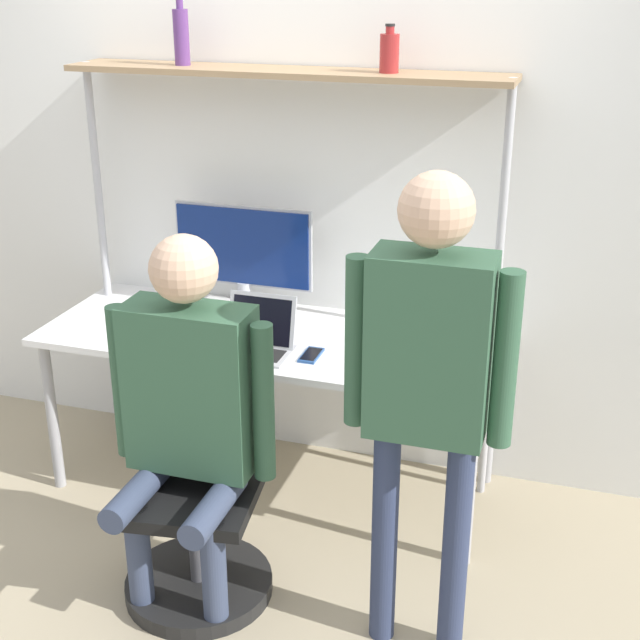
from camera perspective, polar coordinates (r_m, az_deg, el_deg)
The scene contains 12 objects.
ground_plane at distance 3.89m, azimuth -5.04°, elevation -13.31°, with size 12.00×12.00×0.00m, color tan.
wall_back at distance 4.02m, azimuth -1.29°, elevation 9.19°, with size 8.00×0.06×2.70m.
desk at distance 3.87m, azimuth -3.15°, elevation -1.82°, with size 1.98×0.75×0.75m.
shelf_unit at distance 3.81m, azimuth -2.24°, elevation 12.07°, with size 1.88×0.29×1.83m.
monitor at distance 4.02m, azimuth -4.94°, elevation 4.37°, with size 0.65×0.21×0.49m.
laptop at distance 3.67m, azimuth -3.95°, elevation -1.02°, with size 0.29×0.23×0.23m.
cell_phone at distance 3.63m, azimuth -0.57°, elevation -2.26°, with size 0.07×0.15×0.01m.
office_chair at distance 3.47m, azimuth -7.74°, elevation -12.83°, with size 0.56×0.56×0.91m.
person_seated at distance 3.15m, azimuth -8.48°, elevation -4.88°, with size 0.62×0.48×1.41m.
person_standing at distance 2.79m, azimuth 6.97°, elevation -2.87°, with size 0.54×0.23×1.69m.
bottle_red at distance 3.64m, azimuth 4.46°, elevation 16.72°, with size 0.08×0.08×0.18m.
bottle_purple at distance 3.94m, azimuth -8.87°, elevation 17.55°, with size 0.07×0.07×0.28m.
Camera 1 is at (1.27, -2.91, 2.25)m, focal length 50.00 mm.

